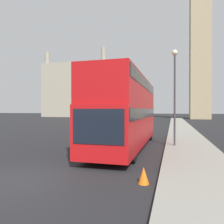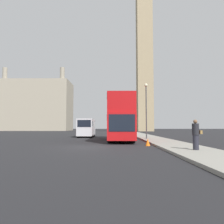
{
  "view_description": "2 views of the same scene",
  "coord_description": "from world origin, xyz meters",
  "px_view_note": "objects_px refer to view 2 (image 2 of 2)",
  "views": [
    {
      "loc": [
        5.45,
        -6.24,
        2.4
      ],
      "look_at": [
        1.22,
        8.93,
        2.27
      ],
      "focal_mm": 35.0,
      "sensor_mm": 36.0,
      "label": 1
    },
    {
      "loc": [
        1.93,
        -15.79,
        1.43
      ],
      "look_at": [
        1.74,
        15.23,
        3.56
      ],
      "focal_mm": 35.0,
      "sensor_mm": 36.0,
      "label": 2
    }
  ],
  "objects_px": {
    "clock_tower": "(144,18)",
    "white_van": "(86,127)",
    "red_double_decker_bus": "(120,117)",
    "street_lamp": "(146,103)",
    "pedestrian": "(196,135)"
  },
  "relations": [
    {
      "from": "street_lamp",
      "to": "pedestrian",
      "type": "bearing_deg",
      "value": -85.13
    },
    {
      "from": "clock_tower",
      "to": "pedestrian",
      "type": "bearing_deg",
      "value": -95.62
    },
    {
      "from": "clock_tower",
      "to": "white_van",
      "type": "distance_m",
      "value": 58.5
    },
    {
      "from": "clock_tower",
      "to": "red_double_decker_bus",
      "type": "relative_size",
      "value": 6.7
    },
    {
      "from": "red_double_decker_bus",
      "to": "street_lamp",
      "type": "bearing_deg",
      "value": 13.81
    },
    {
      "from": "white_van",
      "to": "pedestrian",
      "type": "distance_m",
      "value": 20.17
    },
    {
      "from": "clock_tower",
      "to": "street_lamp",
      "type": "bearing_deg",
      "value": -98.09
    },
    {
      "from": "white_van",
      "to": "clock_tower",
      "type": "bearing_deg",
      "value": 71.27
    },
    {
      "from": "red_double_decker_bus",
      "to": "pedestrian",
      "type": "xyz_separation_m",
      "value": [
        3.94,
        -10.97,
        -1.46
      ]
    },
    {
      "from": "clock_tower",
      "to": "white_van",
      "type": "relative_size",
      "value": 14.86
    },
    {
      "from": "red_double_decker_bus",
      "to": "white_van",
      "type": "height_order",
      "value": "red_double_decker_bus"
    },
    {
      "from": "clock_tower",
      "to": "pedestrian",
      "type": "distance_m",
      "value": 71.9
    },
    {
      "from": "red_double_decker_bus",
      "to": "pedestrian",
      "type": "bearing_deg",
      "value": -70.23
    },
    {
      "from": "white_van",
      "to": "red_double_decker_bus",
      "type": "bearing_deg",
      "value": -58.71
    },
    {
      "from": "clock_tower",
      "to": "street_lamp",
      "type": "distance_m",
      "value": 60.58
    }
  ]
}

